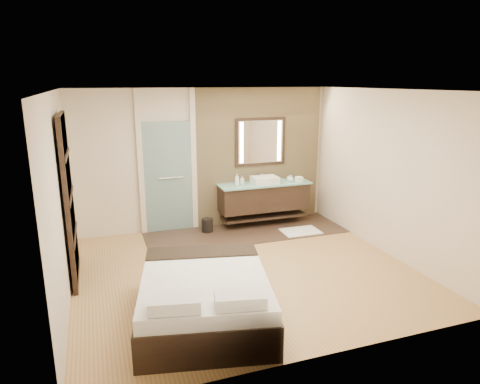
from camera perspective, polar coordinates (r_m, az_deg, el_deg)
name	(u,v)px	position (r m, az deg, el deg)	size (l,w,h in m)	color
floor	(245,270)	(6.68, 0.62, -10.41)	(5.00, 5.00, 0.00)	#A67245
tile_strip	(246,232)	(8.25, 0.80, -5.34)	(3.80, 1.30, 0.01)	#32241B
stone_wall	(259,156)	(8.63, 2.58, 4.78)	(2.60, 0.08, 2.70)	tan
vanity	(264,197)	(8.53, 3.24, -0.64)	(1.85, 0.55, 0.88)	black
mirror_unit	(260,142)	(8.53, 2.73, 6.71)	(1.06, 0.04, 0.96)	black
frosted_door	(168,173)	(8.17, -9.58, 2.56)	(1.10, 0.12, 2.70)	#A6D2D1
shoji_partition	(69,199)	(6.50, -21.82, -0.82)	(0.06, 1.20, 2.40)	black
bed	(205,297)	(5.31, -4.71, -13.81)	(1.87, 2.16, 0.73)	black
bath_mat	(301,231)	(8.33, 8.08, -5.21)	(0.72, 0.50, 0.02)	white
waste_bin	(207,225)	(8.24, -4.39, -4.47)	(0.21, 0.21, 0.27)	black
tissue_box	(299,179)	(8.62, 7.87, 1.70)	(0.12, 0.12, 0.10)	white
soap_bottle_a	(237,179)	(8.24, -0.40, 1.68)	(0.09, 0.09, 0.23)	white
soap_bottle_b	(242,180)	(8.36, 0.27, 1.62)	(0.07, 0.07, 0.15)	#B2B2B2
soap_bottle_c	(291,179)	(8.56, 6.76, 1.79)	(0.11, 0.11, 0.14)	#BFF0EC
cup	(290,179)	(8.67, 6.63, 1.79)	(0.12, 0.12, 0.09)	white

